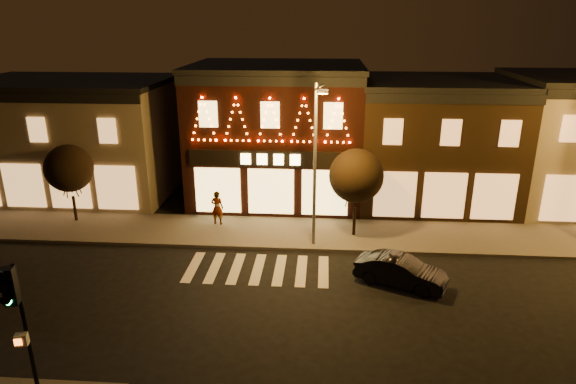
# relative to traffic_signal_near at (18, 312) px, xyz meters

# --- Properties ---
(ground) EXTENTS (120.00, 120.00, 0.00)m
(ground) POSITION_rel_traffic_signal_near_xyz_m (5.24, 5.23, -3.42)
(ground) COLOR black
(ground) RESTS_ON ground
(sidewalk_far) EXTENTS (44.00, 4.00, 0.15)m
(sidewalk_far) POSITION_rel_traffic_signal_near_xyz_m (7.24, 13.23, -3.34)
(sidewalk_far) COLOR #47423D
(sidewalk_far) RESTS_ON ground
(building_left) EXTENTS (12.20, 8.28, 7.30)m
(building_left) POSITION_rel_traffic_signal_near_xyz_m (-7.76, 19.22, 0.24)
(building_left) COLOR #7E745A
(building_left) RESTS_ON ground
(building_pulp) EXTENTS (10.20, 8.34, 8.30)m
(building_pulp) POSITION_rel_traffic_signal_near_xyz_m (5.24, 19.21, 0.75)
(building_pulp) COLOR black
(building_pulp) RESTS_ON ground
(building_right_a) EXTENTS (9.20, 8.28, 7.50)m
(building_right_a) POSITION_rel_traffic_signal_near_xyz_m (14.74, 19.23, 0.34)
(building_right_a) COLOR #382513
(building_right_a) RESTS_ON ground
(traffic_signal_near) EXTENTS (0.39, 0.49, 4.64)m
(traffic_signal_near) POSITION_rel_traffic_signal_near_xyz_m (0.00, 0.00, 0.00)
(traffic_signal_near) COLOR black
(traffic_signal_near) RESTS_ON sidewalk_near
(streetlamp_mid) EXTENTS (0.66, 1.83, 7.97)m
(streetlamp_mid) POSITION_rel_traffic_signal_near_xyz_m (7.76, 11.60, 1.41)
(streetlamp_mid) COLOR #59595E
(streetlamp_mid) RESTS_ON sidewalk_far
(tree_left) EXTENTS (2.58, 2.58, 4.31)m
(tree_left) POSITION_rel_traffic_signal_near_xyz_m (-5.62, 13.98, -0.25)
(tree_left) COLOR black
(tree_left) RESTS_ON sidewalk_far
(tree_right) EXTENTS (2.75, 2.75, 4.60)m
(tree_right) POSITION_rel_traffic_signal_near_xyz_m (9.78, 13.11, -0.05)
(tree_right) COLOR black
(tree_right) RESTS_ON sidewalk_far
(dark_sedan) EXTENTS (4.08, 2.76, 1.27)m
(dark_sedan) POSITION_rel_traffic_signal_near_xyz_m (11.52, 8.32, -2.78)
(dark_sedan) COLOR black
(dark_sedan) RESTS_ON ground
(pedestrian) EXTENTS (0.74, 0.54, 1.89)m
(pedestrian) POSITION_rel_traffic_signal_near_xyz_m (2.41, 14.03, -2.33)
(pedestrian) COLOR gray
(pedestrian) RESTS_ON sidewalk_far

